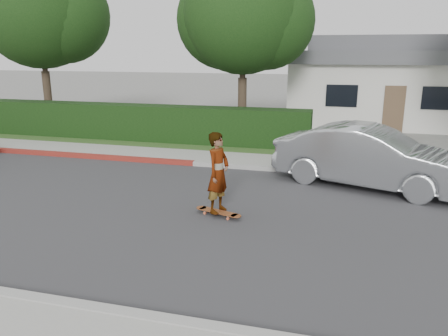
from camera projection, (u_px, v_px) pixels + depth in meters
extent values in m
plane|color=slate|center=(101.00, 205.00, 10.58)|extent=(120.00, 120.00, 0.00)
cube|color=#2D2D30|center=(101.00, 205.00, 10.58)|extent=(60.00, 8.00, 0.01)
cube|color=#9E9E99|center=(165.00, 161.00, 14.39)|extent=(60.00, 0.20, 0.15)
cube|color=maroon|center=(35.00, 153.00, 15.62)|extent=(12.00, 0.21, 0.15)
cube|color=gray|center=(175.00, 156.00, 15.23)|extent=(60.00, 1.60, 0.12)
cube|color=#2D4C1E|center=(190.00, 147.00, 16.72)|extent=(60.00, 1.60, 0.10)
cube|color=black|center=(125.00, 123.00, 17.84)|extent=(15.00, 1.00, 1.50)
cylinder|color=#33261C|center=(48.00, 101.00, 20.01)|extent=(0.36, 0.36, 2.70)
cylinder|color=#33261C|center=(44.00, 56.00, 19.48)|extent=(0.24, 0.24, 2.25)
sphere|color=black|center=(39.00, 8.00, 18.95)|extent=(5.20, 5.20, 5.20)
sphere|color=black|center=(30.00, 14.00, 19.57)|extent=(4.42, 4.42, 4.42)
sphere|color=black|center=(62.00, 15.00, 19.09)|extent=(4.16, 4.16, 4.16)
cylinder|color=#33261C|center=(242.00, 108.00, 18.27)|extent=(0.36, 0.36, 2.52)
cylinder|color=#33261C|center=(243.00, 62.00, 17.78)|extent=(0.24, 0.24, 2.10)
sphere|color=black|center=(243.00, 13.00, 17.28)|extent=(4.80, 4.80, 4.80)
sphere|color=black|center=(226.00, 19.00, 17.91)|extent=(4.08, 4.08, 4.08)
sphere|color=black|center=(267.00, 21.00, 17.42)|extent=(3.84, 3.84, 3.84)
cube|color=beige|center=(390.00, 91.00, 23.13)|extent=(10.00, 8.00, 3.00)
cube|color=#4C4C51|center=(394.00, 56.00, 22.66)|extent=(10.60, 8.60, 0.60)
cube|color=#4C4C51|center=(395.00, 44.00, 22.50)|extent=(8.40, 6.40, 0.80)
cube|color=black|center=(342.00, 96.00, 19.97)|extent=(1.40, 0.06, 1.00)
cube|color=black|center=(444.00, 98.00, 18.91)|extent=(1.80, 0.06, 1.00)
cube|color=brown|center=(394.00, 109.00, 19.55)|extent=(0.90, 0.06, 2.10)
cylinder|color=#E4693E|center=(205.00, 213.00, 9.94)|extent=(0.07, 0.05, 0.06)
cylinder|color=#E4693E|center=(209.00, 211.00, 10.08)|extent=(0.07, 0.05, 0.06)
cylinder|color=#E4693E|center=(228.00, 219.00, 9.61)|extent=(0.07, 0.05, 0.06)
cylinder|color=#E4693E|center=(232.00, 216.00, 9.76)|extent=(0.07, 0.05, 0.06)
cube|color=silver|center=(207.00, 210.00, 10.00)|extent=(0.11, 0.19, 0.03)
cube|color=silver|center=(230.00, 215.00, 9.67)|extent=(0.11, 0.19, 0.03)
cube|color=brown|center=(218.00, 212.00, 9.83)|extent=(0.96, 0.51, 0.02)
cylinder|color=brown|center=(201.00, 208.00, 10.07)|extent=(0.29, 0.29, 0.02)
cylinder|color=brown|center=(236.00, 216.00, 9.59)|extent=(0.29, 0.29, 0.02)
imported|color=white|center=(218.00, 173.00, 9.59)|extent=(0.60, 0.75, 1.81)
imported|color=#B5B9BD|center=(369.00, 157.00, 11.81)|extent=(5.34, 3.26, 1.66)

